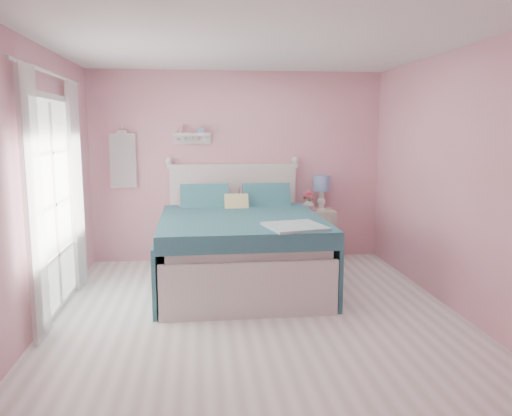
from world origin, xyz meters
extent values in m
plane|color=beige|center=(0.00, 0.00, 0.00)|extent=(4.50, 4.50, 0.00)
plane|color=pink|center=(0.00, 2.25, 1.30)|extent=(4.00, 0.00, 4.00)
plane|color=pink|center=(0.00, -2.25, 1.30)|extent=(4.00, 0.00, 4.00)
plane|color=pink|center=(-2.00, 0.00, 1.30)|extent=(0.00, 4.50, 4.50)
plane|color=pink|center=(2.00, 0.00, 1.30)|extent=(0.00, 4.50, 4.50)
plane|color=white|center=(0.00, 0.00, 2.60)|extent=(4.50, 4.50, 0.00)
cube|color=silver|center=(-0.07, 1.06, 0.25)|extent=(1.73, 2.26, 0.49)
cube|color=silver|center=(-0.07, 1.06, 0.57)|extent=(1.67, 2.20, 0.16)
cube|color=silver|center=(-0.07, 2.19, 0.64)|extent=(1.74, 0.07, 1.29)
cube|color=silver|center=(-0.08, 2.19, 1.32)|extent=(1.80, 0.09, 0.06)
cube|color=silver|center=(-0.07, -0.06, 0.28)|extent=(1.74, 0.06, 0.56)
cube|color=#31737B|center=(-0.08, 0.91, 0.74)|extent=(1.84, 2.01, 0.18)
cube|color=#CF869A|center=(-0.48, 1.87, 0.85)|extent=(0.68, 0.29, 0.43)
cube|color=#CF869A|center=(0.33, 1.87, 0.85)|extent=(0.68, 0.29, 0.43)
cube|color=#CCBC59|center=(-0.08, 1.59, 0.85)|extent=(0.30, 0.22, 0.31)
cube|color=beige|center=(1.04, 1.99, 0.36)|extent=(0.50, 0.46, 0.72)
cube|color=silver|center=(1.04, 1.77, 0.59)|extent=(0.44, 0.02, 0.16)
sphere|color=white|center=(1.04, 1.75, 0.59)|extent=(0.03, 0.03, 0.03)
cylinder|color=white|center=(1.14, 2.07, 0.73)|extent=(0.15, 0.15, 0.02)
cylinder|color=white|center=(1.14, 2.07, 0.86)|extent=(0.07, 0.07, 0.25)
cylinder|color=#7797C7|center=(1.14, 2.07, 1.08)|extent=(0.23, 0.23, 0.21)
imported|color=silver|center=(0.95, 2.00, 0.80)|extent=(0.16, 0.16, 0.16)
imported|color=pink|center=(0.96, 1.84, 0.75)|extent=(0.09, 0.09, 0.07)
sphere|color=#D04765|center=(0.95, 2.00, 0.95)|extent=(0.06, 0.06, 0.06)
sphere|color=#D04765|center=(0.99, 2.02, 0.91)|extent=(0.06, 0.06, 0.06)
sphere|color=#D04765|center=(0.91, 2.01, 0.92)|extent=(0.06, 0.06, 0.06)
sphere|color=#D04765|center=(0.97, 1.97, 0.89)|extent=(0.06, 0.06, 0.06)
sphere|color=#D04765|center=(0.92, 1.98, 0.90)|extent=(0.06, 0.06, 0.06)
cube|color=silver|center=(-0.62, 2.17, 1.75)|extent=(0.50, 0.14, 0.04)
cube|color=silver|center=(-0.62, 2.23, 1.68)|extent=(0.50, 0.03, 0.12)
cylinder|color=#D18C99|center=(-0.78, 2.17, 1.82)|extent=(0.06, 0.06, 0.10)
cube|color=#7797C7|center=(-0.51, 2.17, 1.80)|extent=(0.08, 0.06, 0.07)
cube|color=white|center=(-1.55, 2.18, 1.40)|extent=(0.34, 0.03, 0.72)
cube|color=silver|center=(-1.97, 0.40, 2.13)|extent=(0.04, 1.32, 0.06)
cube|color=silver|center=(-1.97, 0.40, 0.03)|extent=(0.04, 1.32, 0.06)
cube|color=silver|center=(-1.97, -0.23, 1.05)|extent=(0.04, 0.06, 2.10)
cube|color=silver|center=(-1.97, 1.03, 1.05)|extent=(0.04, 0.06, 2.10)
cube|color=white|center=(-1.97, 0.40, 1.08)|extent=(0.02, 1.20, 2.04)
cube|color=white|center=(-1.92, -0.34, 1.18)|extent=(0.04, 0.40, 2.32)
cube|color=white|center=(-1.92, 1.14, 1.18)|extent=(0.04, 0.40, 2.32)
camera|label=1|loc=(-0.53, -4.65, 1.82)|focal=35.00mm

